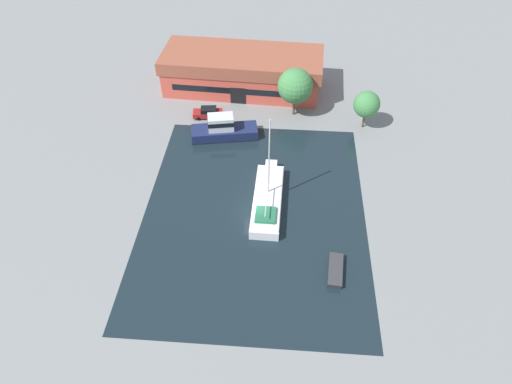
% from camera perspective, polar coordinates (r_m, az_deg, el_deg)
% --- Properties ---
extents(ground_plane, '(440.00, 440.00, 0.00)m').
position_cam_1_polar(ground_plane, '(54.17, -0.20, -2.63)').
color(ground_plane, gray).
extents(water_canal, '(26.05, 33.97, 0.01)m').
position_cam_1_polar(water_canal, '(54.17, -0.20, -2.63)').
color(water_canal, black).
rests_on(water_canal, ground).
extents(warehouse_building, '(25.50, 11.26, 5.91)m').
position_cam_1_polar(warehouse_building, '(74.92, -1.69, 14.91)').
color(warehouse_building, '#C64C3D').
rests_on(warehouse_building, ground).
extents(quay_tree_near_building, '(5.10, 5.10, 7.39)m').
position_cam_1_polar(quay_tree_near_building, '(67.56, 4.94, 13.07)').
color(quay_tree_near_building, brown).
rests_on(quay_tree_near_building, ground).
extents(quay_tree_by_water, '(3.75, 3.75, 5.72)m').
position_cam_1_polar(quay_tree_by_water, '(66.92, 13.66, 10.59)').
color(quay_tree_by_water, brown).
rests_on(quay_tree_by_water, ground).
extents(parked_car, '(4.52, 2.24, 1.57)m').
position_cam_1_polar(parked_car, '(69.21, -6.02, 9.85)').
color(parked_car, maroon).
rests_on(parked_car, ground).
extents(sailboat_moored, '(3.57, 12.74, 11.72)m').
position_cam_1_polar(sailboat_moored, '(54.80, 1.47, -0.89)').
color(sailboat_moored, white).
rests_on(sailboat_moored, water_canal).
extents(motor_cruiser, '(9.74, 4.72, 3.47)m').
position_cam_1_polar(motor_cruiser, '(64.80, -4.10, 7.81)').
color(motor_cruiser, '#19234C').
rests_on(motor_cruiser, water_canal).
extents(small_dinghy, '(1.88, 4.36, 0.68)m').
position_cam_1_polar(small_dinghy, '(49.08, 9.90, -9.64)').
color(small_dinghy, '#23282D').
rests_on(small_dinghy, water_canal).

